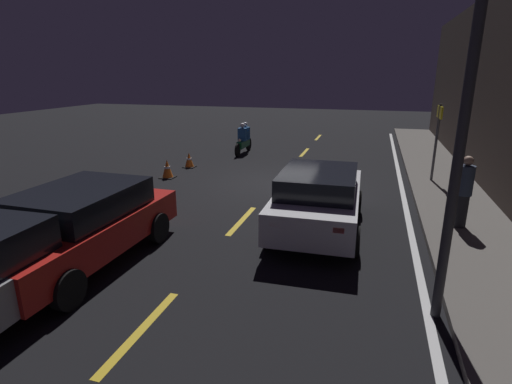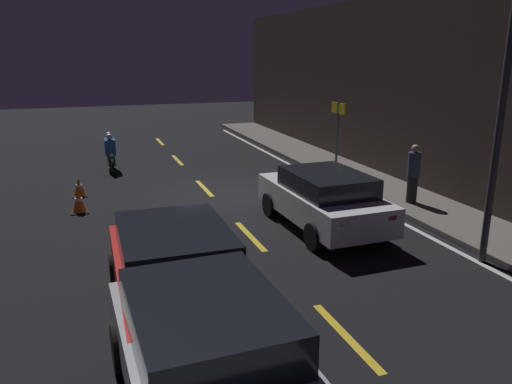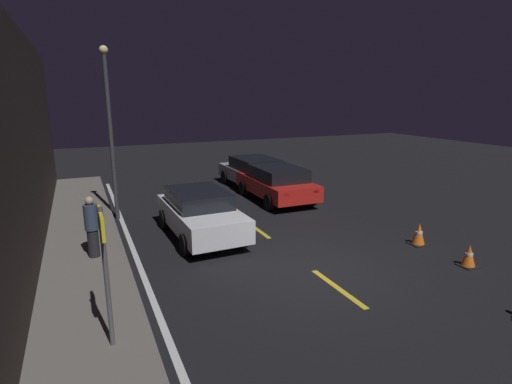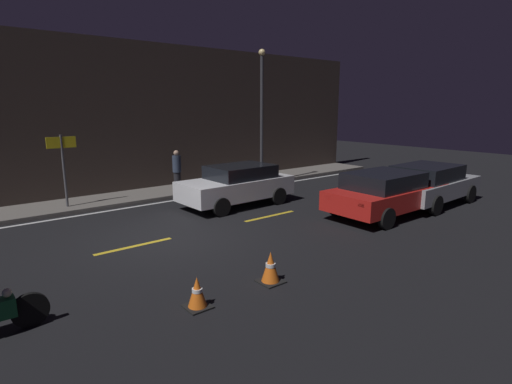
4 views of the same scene
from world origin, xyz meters
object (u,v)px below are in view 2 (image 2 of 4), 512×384
motorcycle (110,153)px  shop_sign (338,122)px  pedestrian (413,173)px  traffic_cone_mid (79,201)px  street_lamp (503,101)px  traffic_cone_near (79,187)px  sedan_white (323,198)px  hatchback_silver (211,356)px  taxi_red (177,269)px

motorcycle → shop_sign: bearing=66.5°
motorcycle → pedestrian: pedestrian is taller
motorcycle → pedestrian: bearing=45.4°
motorcycle → shop_sign: 8.15m
traffic_cone_mid → pedestrian: pedestrian is taller
street_lamp → pedestrian: bearing=165.9°
traffic_cone_mid → shop_sign: shop_sign is taller
motorcycle → traffic_cone_near: (3.22, -1.13, -0.36)m
shop_sign → traffic_cone_mid: bearing=-79.0°
sedan_white → traffic_cone_near: size_ratio=7.18×
hatchback_silver → motorcycle: (-13.52, -0.26, -0.13)m
hatchback_silver → pedestrian: bearing=128.5°
motorcycle → traffic_cone_near: bearing=-19.2°
traffic_cone_near → traffic_cone_mid: 1.66m
shop_sign → hatchback_silver: bearing=-34.7°
pedestrian → hatchback_silver: bearing=-49.7°
hatchback_silver → traffic_cone_near: (-10.30, -1.39, -0.49)m
motorcycle → street_lamp: bearing=30.9°
sedan_white → hatchback_silver: 6.80m
sedan_white → traffic_cone_mid: bearing=58.4°
taxi_red → street_lamp: size_ratio=0.74×
motorcycle → traffic_cone_mid: (4.88, -1.15, -0.32)m
hatchback_silver → street_lamp: size_ratio=0.74×
hatchback_silver → street_lamp: 7.22m
taxi_red → street_lamp: street_lamp is taller
traffic_cone_near → shop_sign: shop_sign is taller
traffic_cone_near → pedestrian: pedestrian is taller
sedan_white → taxi_red: (2.89, -4.07, -0.00)m
taxi_red → shop_sign: shop_sign is taller
traffic_cone_mid → shop_sign: size_ratio=0.27×
pedestrian → traffic_cone_mid: bearing=-106.3°
taxi_red → traffic_cone_mid: (-6.14, -1.49, -0.45)m
pedestrian → street_lamp: (3.63, -0.91, 2.28)m
sedan_white → motorcycle: 9.25m
pedestrian → street_lamp: bearing=-14.1°
hatchback_silver → traffic_cone_near: hatchback_silver is taller
street_lamp → traffic_cone_near: bearing=-135.4°
motorcycle → pedestrian: (7.40, 7.49, 0.32)m
hatchback_silver → pedestrian: (-6.12, 7.22, 0.19)m
sedan_white → street_lamp: size_ratio=0.71×
sedan_white → street_lamp: 4.38m
hatchback_silver → traffic_cone_mid: bearing=-172.5°
motorcycle → traffic_cone_near: motorcycle is taller
traffic_cone_mid → street_lamp: 10.29m
pedestrian → shop_sign: 4.27m
traffic_cone_near → street_lamp: (7.81, 7.70, 2.96)m
sedan_white → street_lamp: (2.90, 2.16, 2.48)m
traffic_cone_mid → street_lamp: street_lamp is taller
shop_sign → pedestrian: bearing=1.3°
sedan_white → traffic_cone_near: 7.42m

